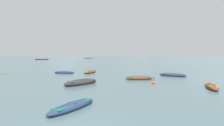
{
  "coord_description": "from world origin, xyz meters",
  "views": [
    {
      "loc": [
        1.1,
        -5.26,
        3.0
      ],
      "look_at": [
        3.32,
        31.86,
        1.37
      ],
      "focal_mm": 26.1,
      "sensor_mm": 36.0,
      "label": 1
    }
  ],
  "objects": [
    {
      "name": "rowboat_2",
      "position": [
        11.51,
        18.12,
        0.19
      ],
      "size": [
        3.85,
        3.19,
        0.6
      ],
      "color": "navy",
      "rests_on": "ground"
    },
    {
      "name": "ferry_0",
      "position": [
        -44.01,
        118.96,
        0.45
      ],
      "size": [
        9.55,
        6.37,
        2.54
      ],
      "color": "#2D2826",
      "rests_on": "ground"
    },
    {
      "name": "mountain_2",
      "position": [
        565.77,
        2496.52,
        134.48
      ],
      "size": [
        999.07,
        999.07,
        268.95
      ],
      "primitive_type": "cone",
      "color": "slate",
      "rests_on": "ground"
    },
    {
      "name": "weed_patch_0",
      "position": [
        -15.52,
        22.74,
        0.0
      ],
      "size": [
        3.2,
        3.0,
        0.14
      ],
      "primitive_type": "ellipsoid",
      "rotation": [
        0.0,
        0.0,
        0.94
      ],
      "color": "#38662D",
      "rests_on": "ground"
    },
    {
      "name": "rowboat_4",
      "position": [
        5.77,
        15.05,
        0.19
      ],
      "size": [
        3.46,
        1.2,
        0.62
      ],
      "color": "brown",
      "rests_on": "ground"
    },
    {
      "name": "rowboat_3",
      "position": [
        -1.02,
        23.33,
        0.23
      ],
      "size": [
        2.59,
        4.04,
        0.73
      ],
      "color": "brown",
      "rests_on": "ground"
    },
    {
      "name": "rowboat_6",
      "position": [
        -0.58,
        3.94,
        0.15
      ],
      "size": [
        2.72,
        3.33,
        0.48
      ],
      "color": "navy",
      "rests_on": "ground"
    },
    {
      "name": "ground_plane",
      "position": [
        0.0,
        1500.0,
        0.0
      ],
      "size": [
        6000.0,
        6000.0,
        0.0
      ],
      "primitive_type": "plane",
      "color": "#476066"
    },
    {
      "name": "ferry_1",
      "position": [
        -15.31,
        185.09,
        0.45
      ],
      "size": [
        10.13,
        3.83,
        2.54
      ],
      "color": "navy",
      "rests_on": "ground"
    },
    {
      "name": "rowboat_0",
      "position": [
        -1.12,
        11.89,
        0.22
      ],
      "size": [
        3.82,
        3.72,
        0.71
      ],
      "color": "#2D2826",
      "rests_on": "ground"
    },
    {
      "name": "mountain_1",
      "position": [
        -537.24,
        2510.34,
        184.34
      ],
      "size": [
        896.79,
        896.79,
        368.69
      ],
      "primitive_type": "cone",
      "color": "slate",
      "rests_on": "ground"
    },
    {
      "name": "rowboat_5",
      "position": [
        -5.42,
        22.97,
        0.17
      ],
      "size": [
        3.75,
        1.71,
        0.54
      ],
      "color": "navy",
      "rests_on": "ground"
    },
    {
      "name": "mooring_buoy",
      "position": [
        6.62,
        11.83,
        0.09
      ],
      "size": [
        0.4,
        0.4,
        0.82
      ],
      "color": "#DB4C1E",
      "rests_on": "ground"
    },
    {
      "name": "rowboat_1",
      "position": [
        11.25,
        9.16,
        0.16
      ],
      "size": [
        2.32,
        3.62,
        0.51
      ],
      "color": "brown",
      "rests_on": "ground"
    }
  ]
}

